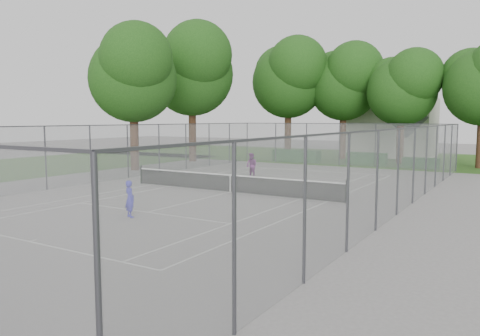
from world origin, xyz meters
The scene contains 16 objects.
ground centered at (0.00, 0.00, 0.00)m, with size 120.00×120.00×0.00m, color slate.
grass_far centered at (0.00, 26.00, 0.00)m, with size 60.00×20.00×0.00m, color #284F16.
court_markings centered at (0.00, 0.00, 0.01)m, with size 11.03×23.83×0.01m.
tennis_net centered at (0.00, 0.00, 0.51)m, with size 12.87×0.10×1.10m.
perimeter_fence centered at (0.00, 0.00, 1.81)m, with size 18.08×34.08×3.52m.
tree_far_left centered at (-6.97, 21.68, 8.11)m, with size 8.21×7.50×11.80m.
tree_far_midleft centered at (-1.88, 23.39, 7.63)m, with size 7.73×7.05×11.11m.
tree_far_midright centered at (4.01, 21.41, 6.74)m, with size 6.82×6.23×9.80m.
tree_side_back centered at (-12.75, 13.55, 8.53)m, with size 8.63×7.88×12.40m.
tree_side_front centered at (-11.99, 5.28, 7.44)m, with size 7.53×6.88×10.83m.
hedge_left centered at (-4.46, 18.17, 0.54)m, with size 4.28×1.29×1.07m, color #174A1A.
hedge_mid centered at (1.85, 18.61, 0.52)m, with size 3.28×0.94×1.03m, color #174A1A.
hedge_right centered at (6.28, 18.22, 0.40)m, with size 2.68×0.98×0.80m, color #174A1A.
house centered at (1.58, 28.67, 3.98)m, with size 7.94×6.16×9.89m.
girl_player centered at (0.07, -7.48, 0.74)m, with size 0.54×0.35×1.47m, color #332EAF.
woman_player centered at (-2.06, 5.84, 0.83)m, with size 0.80×0.62×1.65m, color #662267.
Camera 1 is at (13.31, -20.76, 3.88)m, focal length 35.00 mm.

